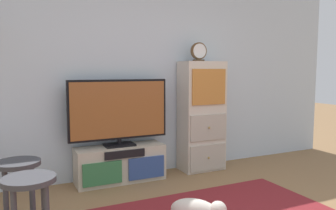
# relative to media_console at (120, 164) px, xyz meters

# --- Properties ---
(back_wall) EXTENTS (6.40, 0.12, 2.70)m
(back_wall) POSITION_rel_media_console_xyz_m (0.30, 0.27, 1.13)
(back_wall) COLOR silver
(back_wall) RESTS_ON ground_plane
(media_console) EXTENTS (1.07, 0.38, 0.43)m
(media_console) POSITION_rel_media_console_xyz_m (0.00, 0.00, 0.00)
(media_console) COLOR #BCB29E
(media_console) RESTS_ON ground_plane
(television) EXTENTS (1.21, 0.22, 0.80)m
(television) POSITION_rel_media_console_xyz_m (0.00, 0.02, 0.64)
(television) COLOR black
(television) RESTS_ON media_console
(side_cabinet) EXTENTS (0.58, 0.38, 1.46)m
(side_cabinet) POSITION_rel_media_console_xyz_m (1.15, 0.01, 0.51)
(side_cabinet) COLOR beige
(side_cabinet) RESTS_ON ground_plane
(desk_clock) EXTENTS (0.22, 0.08, 0.24)m
(desk_clock) POSITION_rel_media_console_xyz_m (1.08, -0.00, 1.37)
(desk_clock) COLOR #4C3823
(desk_clock) RESTS_ON side_cabinet
(bar_stool_near) EXTENTS (0.34, 0.34, 0.66)m
(bar_stool_near) POSITION_rel_media_console_xyz_m (-1.09, -1.55, 0.28)
(bar_stool_near) COLOR #333338
(bar_stool_near) RESTS_ON ground_plane
(bar_stool_far) EXTENTS (0.34, 0.34, 0.64)m
(bar_stool_far) POSITION_rel_media_console_xyz_m (-1.14, -1.04, 0.27)
(bar_stool_far) COLOR #333338
(bar_stool_far) RESTS_ON ground_plane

